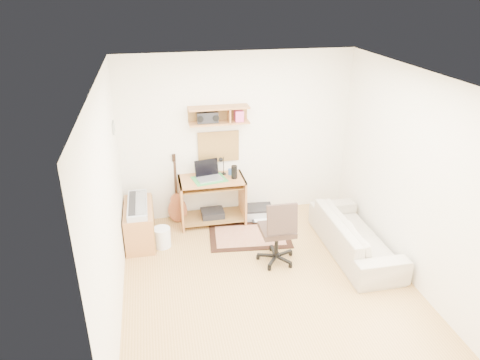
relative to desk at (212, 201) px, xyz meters
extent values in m
cube|color=tan|center=(0.46, -1.73, -0.38)|extent=(3.60, 4.00, 0.01)
cube|color=white|center=(0.46, -1.73, 2.23)|extent=(3.60, 4.00, 0.01)
cube|color=white|center=(0.46, 0.28, 0.93)|extent=(3.60, 0.01, 2.60)
cube|color=white|center=(-1.35, -1.73, 0.93)|extent=(0.01, 4.00, 2.60)
cube|color=white|center=(2.26, -1.73, 0.93)|extent=(0.01, 4.00, 2.60)
cube|color=#BB7A42|center=(0.16, 0.15, 1.32)|extent=(0.90, 0.25, 0.26)
cube|color=tan|center=(0.16, 0.25, 0.79)|extent=(0.64, 0.03, 0.49)
cube|color=#4C8CBF|center=(-1.33, -0.23, 1.34)|extent=(0.02, 0.20, 0.15)
cylinder|color=black|center=(0.34, -0.05, 0.48)|extent=(0.09, 0.09, 0.20)
cylinder|color=#335B9B|center=(0.31, 0.10, 0.42)|extent=(0.07, 0.07, 0.09)
cube|color=black|center=(-0.02, 0.15, 1.30)|extent=(0.31, 0.14, 0.16)
cube|color=#D1B48C|center=(0.48, -0.55, -0.37)|extent=(1.27, 0.91, 0.02)
cube|color=#BB7A42|center=(-1.12, -0.34, -0.10)|extent=(0.40, 0.90, 0.55)
cube|color=#B2B5BA|center=(-1.12, -0.34, 0.21)|extent=(0.27, 0.87, 0.08)
cylinder|color=white|center=(-0.82, -0.56, -0.23)|extent=(0.32, 0.32, 0.29)
cube|color=#A5A8AA|center=(0.76, 0.01, -0.29)|extent=(0.47, 0.38, 0.17)
imported|color=#B8AB92|center=(1.84, -1.24, -0.02)|extent=(0.53, 1.81, 0.71)
camera|label=1|loc=(-0.81, -6.13, 3.15)|focal=33.13mm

